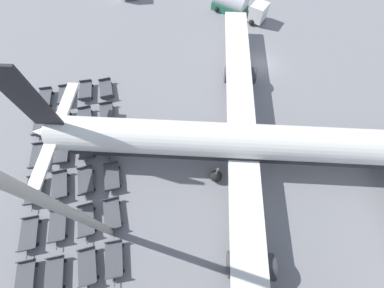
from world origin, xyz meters
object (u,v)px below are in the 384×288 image
object	(u,v)px
baggage_dolly_row_mid_a_col_c	(62,152)
baggage_dolly_row_mid_b_col_b	(85,118)
baggage_dolly_row_mid_a_col_a	(65,95)
baggage_dolly_row_mid_a_col_f	(54,276)
baggage_dolly_row_mid_b_col_e	(86,221)
baggage_dolly_row_far_col_f	(114,259)
baggage_dolly_row_mid_b_col_a	(86,91)
baggage_dolly_row_near_col_b	(41,125)
baggage_dolly_row_far_col_a	(106,89)
baggage_dolly_row_far_col_c	(110,143)
baggage_dolly_row_mid_b_col_f	(87,266)
baggage_dolly_row_far_col_d	(112,177)
airplane	(254,143)
baggage_dolly_row_mid_b_col_c	(87,147)
baggage_dolly_row_near_col_a	(45,98)
apron_light_mast	(15,187)
baggage_dolly_row_near_col_d	(34,190)
baggage_dolly_row_mid_b_col_d	(86,181)
baggage_dolly_row_mid_a_col_b	(63,121)
baggage_dolly_row_mid_a_col_d	(60,185)
baggage_dolly_row_near_col_c	(39,156)
fuel_tanker_secondary	(236,5)
baggage_dolly_row_far_col_e	(112,214)
baggage_dolly_row_mid_a_col_e	(58,226)
baggage_dolly_row_far_col_b	(107,114)
baggage_dolly_row_near_col_f	(25,280)

from	to	relation	value
baggage_dolly_row_mid_a_col_c	baggage_dolly_row_mid_b_col_b	xyz separation A→B (m)	(-4.47, 1.80, 0.00)
baggage_dolly_row_mid_a_col_a	baggage_dolly_row_mid_a_col_f	size ratio (longest dim) A/B	1.00
baggage_dolly_row_mid_b_col_e	baggage_dolly_row_far_col_f	distance (m)	4.66
baggage_dolly_row_mid_a_col_f	baggage_dolly_row_mid_b_col_a	bearing A→B (deg)	-176.80
baggage_dolly_row_near_col_b	baggage_dolly_row_far_col_a	world-z (taller)	same
baggage_dolly_row_mid_b_col_b	baggage_dolly_row_far_col_c	xyz separation A→B (m)	(3.54, 3.47, 0.00)
baggage_dolly_row_mid_a_col_a	baggage_dolly_row_far_col_c	distance (m)	9.79
baggage_dolly_row_mid_b_col_f	baggage_dolly_row_far_col_d	bearing A→B (deg)	172.91
airplane	baggage_dolly_row_mid_b_col_a	distance (m)	22.23
baggage_dolly_row_mid_b_col_c	baggage_dolly_row_near_col_b	bearing A→B (deg)	-117.55
baggage_dolly_row_near_col_a	apron_light_mast	size ratio (longest dim) A/B	0.15
baggage_dolly_row_mid_b_col_b	baggage_dolly_row_mid_b_col_e	world-z (taller)	same
baggage_dolly_row_near_col_d	apron_light_mast	size ratio (longest dim) A/B	0.15
baggage_dolly_row_mid_a_col_c	baggage_dolly_row_far_col_f	bearing A→B (deg)	33.56
baggage_dolly_row_far_col_f	baggage_dolly_row_near_col_b	bearing A→B (deg)	-144.07
baggage_dolly_row_mid_b_col_d	baggage_dolly_row_far_col_f	size ratio (longest dim) A/B	1.00
baggage_dolly_row_far_col_f	airplane	bearing A→B (deg)	126.54
baggage_dolly_row_mid_a_col_b	baggage_dolly_row_near_col_b	bearing A→B (deg)	-78.63
airplane	baggage_dolly_row_mid_a_col_a	size ratio (longest dim) A/B	12.02
baggage_dolly_row_mid_a_col_d	baggage_dolly_row_mid_a_col_f	distance (m)	8.42
baggage_dolly_row_near_col_c	baggage_dolly_row_near_col_d	xyz separation A→B (m)	(3.93, 0.66, 0.00)
baggage_dolly_row_near_col_b	apron_light_mast	world-z (taller)	apron_light_mast
fuel_tanker_secondary	baggage_dolly_row_near_col_d	world-z (taller)	fuel_tanker_secondary
baggage_dolly_row_near_col_a	baggage_dolly_row_mid_b_col_d	bearing A→B (deg)	33.06
baggage_dolly_row_far_col_d	baggage_dolly_row_far_col_e	size ratio (longest dim) A/B	1.00
baggage_dolly_row_far_col_c	baggage_dolly_row_mid_b_col_e	bearing A→B (deg)	-7.49
baggage_dolly_row_mid_a_col_e	baggage_dolly_row_mid_a_col_f	distance (m)	4.29
baggage_dolly_row_far_col_b	baggage_dolly_row_mid_b_col_c	bearing A→B (deg)	-18.74
baggage_dolly_row_near_col_f	baggage_dolly_row_mid_a_col_f	world-z (taller)	same
baggage_dolly_row_far_col_d	baggage_dolly_row_mid_b_col_e	bearing A→B (deg)	-23.09
baggage_dolly_row_mid_a_col_a	baggage_dolly_row_mid_a_col_b	size ratio (longest dim) A/B	1.00
baggage_dolly_row_mid_a_col_f	baggage_dolly_row_far_col_f	distance (m)	5.20
baggage_dolly_row_mid_a_col_c	baggage_dolly_row_mid_b_col_f	xyz separation A→B (m)	(11.53, 5.00, 0.00)
baggage_dolly_row_near_col_a	baggage_dolly_row_mid_b_col_b	bearing A→B (deg)	60.80
fuel_tanker_secondary	baggage_dolly_row_mid_a_col_c	size ratio (longest dim) A/B	2.28
baggage_dolly_row_mid_b_col_c	baggage_dolly_row_far_col_d	size ratio (longest dim) A/B	1.00
baggage_dolly_row_near_col_f	baggage_dolly_row_mid_a_col_d	xyz separation A→B (m)	(-8.52, 0.96, 0.00)
baggage_dolly_row_near_col_a	baggage_dolly_row_mid_a_col_f	distance (m)	20.77
baggage_dolly_row_mid_a_col_a	baggage_dolly_row_mid_a_col_d	xyz separation A→B (m)	(11.96, 2.17, 0.00)
baggage_dolly_row_near_col_c	baggage_dolly_row_mid_a_col_d	size ratio (longest dim) A/B	1.00
baggage_dolly_row_far_col_b	fuel_tanker_secondary	bearing A→B (deg)	138.17
baggage_dolly_row_near_col_a	baggage_dolly_row_mid_a_col_e	xyz separation A→B (m)	(15.62, 5.42, 0.00)
baggage_dolly_row_near_col_c	baggage_dolly_row_mid_a_col_b	size ratio (longest dim) A/B	1.00
baggage_dolly_row_mid_a_col_f	baggage_dolly_row_mid_b_col_e	bearing A→B (deg)	157.49
baggage_dolly_row_mid_b_col_a	baggage_dolly_row_mid_b_col_f	size ratio (longest dim) A/B	1.00
baggage_dolly_row_near_col_c	baggage_dolly_row_mid_b_col_a	size ratio (longest dim) A/B	1.00
baggage_dolly_row_near_col_b	baggage_dolly_row_far_col_c	world-z (taller)	same
baggage_dolly_row_mid_a_col_b	baggage_dolly_row_mid_b_col_d	distance (m)	8.75
baggage_dolly_row_near_col_c	baggage_dolly_row_far_col_c	xyz separation A→B (m)	(-1.39, 7.70, 0.00)
fuel_tanker_secondary	baggage_dolly_row_far_col_c	bearing A→B (deg)	-35.09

